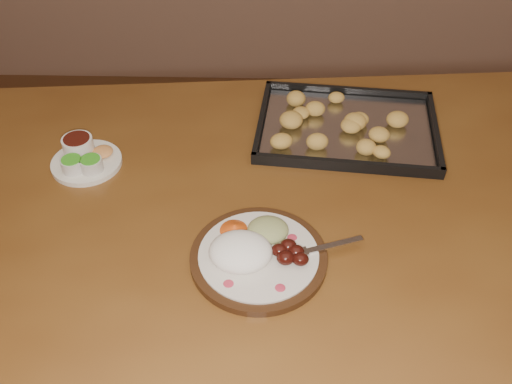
{
  "coord_description": "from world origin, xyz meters",
  "views": [
    {
      "loc": [
        -0.19,
        -0.55,
        1.53
      ],
      "look_at": [
        -0.21,
        0.29,
        0.77
      ],
      "focal_mm": 40.0,
      "sensor_mm": 36.0,
      "label": 1
    }
  ],
  "objects": [
    {
      "name": "dinner_plate",
      "position": [
        -0.21,
        0.13,
        0.77
      ],
      "size": [
        0.31,
        0.25,
        0.06
      ],
      "rotation": [
        0.0,
        0.0,
        0.08
      ],
      "color": "#311B0D",
      "rests_on": "dining_table"
    },
    {
      "name": "baking_tray",
      "position": [
        -0.01,
        0.53,
        0.76
      ],
      "size": [
        0.43,
        0.34,
        0.04
      ],
      "rotation": [
        0.0,
        0.0,
        -0.1
      ],
      "color": "black",
      "rests_on": "dining_table"
    },
    {
      "name": "dining_table",
      "position": [
        -0.22,
        0.29,
        0.65
      ],
      "size": [
        1.57,
        1.03,
        0.75
      ],
      "rotation": [
        0.0,
        0.0,
        0.09
      ],
      "color": "brown",
      "rests_on": "ground"
    },
    {
      "name": "condiment_saucer",
      "position": [
        -0.58,
        0.39,
        0.77
      ],
      "size": [
        0.15,
        0.15,
        0.05
      ],
      "rotation": [
        0.0,
        0.0,
        0.36
      ],
      "color": "silver",
      "rests_on": "dining_table"
    }
  ]
}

